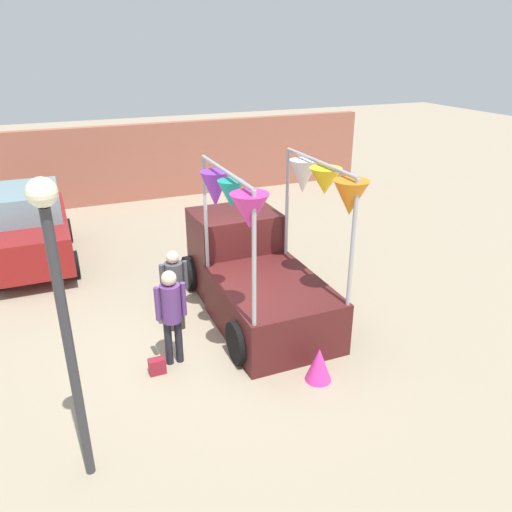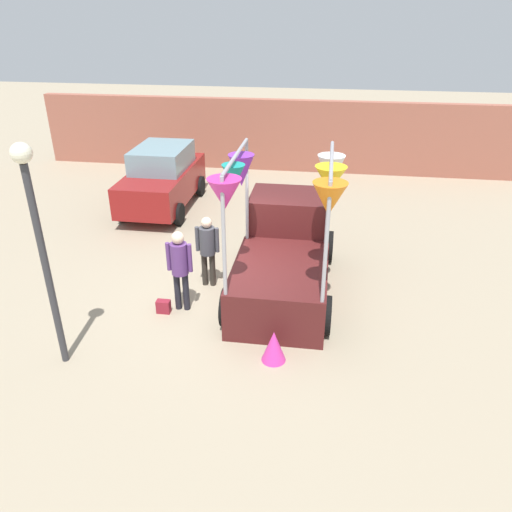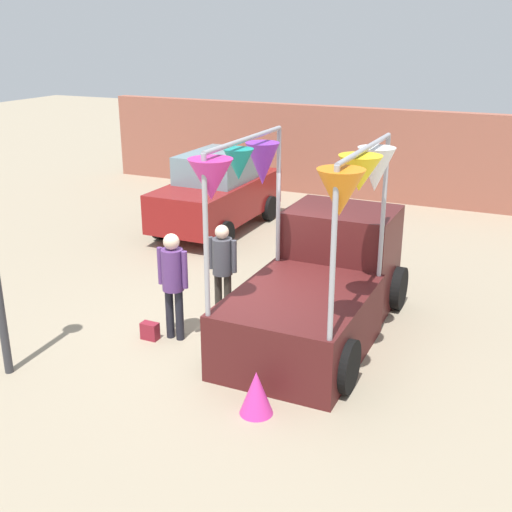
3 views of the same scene
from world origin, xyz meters
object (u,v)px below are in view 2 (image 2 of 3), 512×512
object	(u,v)px
parked_car	(162,178)
person_customer	(180,263)
folded_kite_bundle_magenta	(274,346)
street_lamp	(38,229)
handbag	(164,307)
person_vendor	(207,245)
vendor_truck	(285,248)

from	to	relation	value
parked_car	person_customer	world-z (taller)	parked_car
parked_car	folded_kite_bundle_magenta	xyz separation A→B (m)	(4.24, -6.97, -0.64)
street_lamp	folded_kite_bundle_magenta	size ratio (longest dim) A/B	6.54
parked_car	street_lamp	bearing A→B (deg)	-85.81
parked_car	street_lamp	distance (m)	7.70
handbag	folded_kite_bundle_magenta	bearing A→B (deg)	-26.27
handbag	folded_kite_bundle_magenta	world-z (taller)	folded_kite_bundle_magenta
handbag	folded_kite_bundle_magenta	xyz separation A→B (m)	(2.42, -1.19, 0.16)
parked_car	handbag	size ratio (longest dim) A/B	14.29
person_customer	person_vendor	size ratio (longest dim) A/B	1.07
person_vendor	handbag	world-z (taller)	person_vendor
parked_car	folded_kite_bundle_magenta	bearing A→B (deg)	-58.70
vendor_truck	folded_kite_bundle_magenta	world-z (taller)	vendor_truck
handbag	person_customer	bearing A→B (deg)	29.74
person_customer	handbag	distance (m)	1.01
person_customer	parked_car	bearing A→B (deg)	111.25
person_vendor	street_lamp	bearing A→B (deg)	-122.81
vendor_truck	parked_car	world-z (taller)	vendor_truck
person_vendor	handbag	xyz separation A→B (m)	(-0.67, -1.26, -0.85)
person_customer	vendor_truck	bearing A→B (deg)	32.64
vendor_truck	street_lamp	distance (m)	5.11
person_customer	person_vendor	bearing A→B (deg)	73.39
person_customer	folded_kite_bundle_magenta	bearing A→B (deg)	-33.98
parked_car	person_customer	size ratio (longest dim) A/B	2.28
person_vendor	folded_kite_bundle_magenta	world-z (taller)	person_vendor
person_customer	street_lamp	bearing A→B (deg)	-129.80
person_vendor	folded_kite_bundle_magenta	distance (m)	3.09
person_customer	street_lamp	size ratio (longest dim) A/B	0.45
person_vendor	folded_kite_bundle_magenta	size ratio (longest dim) A/B	2.74
vendor_truck	handbag	bearing A→B (deg)	-147.78
person_vendor	person_customer	bearing A→B (deg)	-106.61
vendor_truck	handbag	distance (m)	2.89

